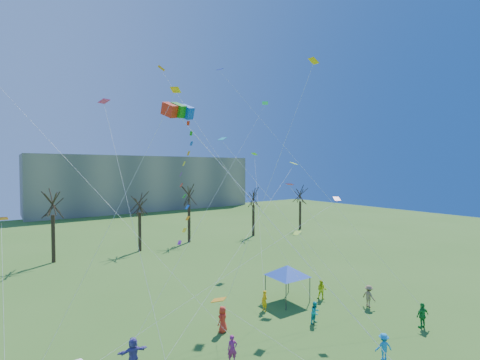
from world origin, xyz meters
TOP-DOWN VIEW (x-y plane):
  - distant_building at (22.00, 82.00)m, footprint 60.00×14.00m
  - bare_tree_row at (-1.36, 35.61)m, footprint 71.11×7.36m
  - big_box_kite at (-2.81, 7.39)m, footprint 3.47×7.57m
  - canopy_tent_blue at (8.23, 10.35)m, footprint 4.22×4.22m
  - festival_crowd at (0.53, 5.18)m, footprint 25.88×10.42m
  - small_kites_aloft at (3.05, 11.75)m, footprint 27.61×21.73m

SIDE VIEW (x-z plane):
  - festival_crowd at x=0.53m, z-range -0.06..1.79m
  - canopy_tent_blue at x=8.23m, z-range 1.10..4.27m
  - bare_tree_row at x=-1.36m, z-range 1.39..11.85m
  - distant_building at x=22.00m, z-range 0.00..15.00m
  - big_box_kite at x=-2.81m, z-range 1.34..20.28m
  - small_kites_aloft at x=3.05m, z-range -2.91..28.23m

